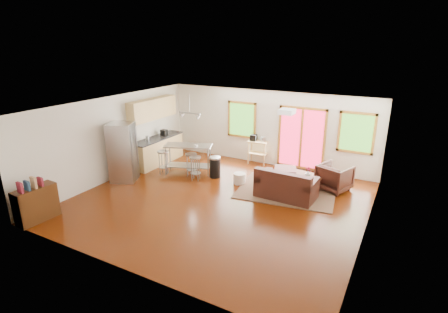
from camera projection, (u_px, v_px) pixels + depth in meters
The scene contains 28 objects.
floor at pixel (219, 201), 9.59m from camera, with size 7.50×7.00×0.02m, color #381302.
ceiling at pixel (218, 107), 8.76m from camera, with size 7.50×7.00×0.02m, color white.
back_wall at pixel (268, 128), 12.10m from camera, with size 7.50×0.02×2.60m, color silver.
left_wall at pixel (114, 138), 10.89m from camera, with size 0.02×7.00×2.60m, color silver.
right_wall at pixel (371, 183), 7.47m from camera, with size 0.02×7.00×2.60m, color silver.
front_wall at pixel (122, 210), 6.25m from camera, with size 7.50×0.02×2.60m, color silver.
window_left at pixel (242, 120), 12.45m from camera, with size 1.10×0.05×1.30m.
french_doors at pixel (301, 138), 11.58m from camera, with size 1.60×0.05×2.10m.
window_right at pixel (356, 133), 10.68m from camera, with size 1.10×0.05×1.30m.
rug at pixel (287, 190), 10.22m from camera, with size 2.73×2.10×0.03m, color #4B5D3C.
loveseat at pixel (286, 187), 9.67m from camera, with size 1.64×0.97×0.86m.
coffee_table at pixel (304, 177), 10.34m from camera, with size 1.11×0.76×0.41m.
armchair at pixel (334, 176), 10.18m from camera, with size 0.84×0.78×0.86m, color black.
ottoman at pixel (285, 175), 10.86m from camera, with size 0.66×0.66×0.44m, color black.
pouf at pixel (239, 178), 10.72m from camera, with size 0.37×0.37×0.33m, color silver.
vase at pixel (308, 173), 10.19m from camera, with size 0.22×0.23×0.29m.
cabinets at pixel (156, 138), 12.30m from camera, with size 0.64×2.24×2.30m.
refrigerator at pixel (123, 152), 10.75m from camera, with size 0.97×0.95×1.84m.
island at pixel (188, 154), 11.43m from camera, with size 1.64×1.13×0.96m.
cup at pixel (196, 146), 11.10m from camera, with size 0.11×0.09×0.11m, color white.
bar_stool_a at pixel (163, 157), 11.36m from camera, with size 0.45×0.45×0.79m.
bar_stool_b at pixel (191, 159), 11.16m from camera, with size 0.45×0.45×0.77m.
bar_stool_c at pixel (195, 163), 10.85m from camera, with size 0.45×0.45×0.77m.
trash_can at pixel (215, 167), 11.17m from camera, with size 0.44×0.44×0.67m.
kitchen_cart at pixel (257, 144), 12.30m from camera, with size 0.72×0.50×1.05m.
bookshelf at pixel (36, 203), 8.43m from camera, with size 0.43×0.99×1.15m.
ceiling_flush at pixel (287, 112), 8.56m from camera, with size 0.35×0.35×0.12m, color white.
pendant_light at pixel (190, 116), 11.10m from camera, with size 0.80×0.18×0.79m.
Camera 1 is at (4.30, -7.58, 4.19)m, focal length 28.00 mm.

